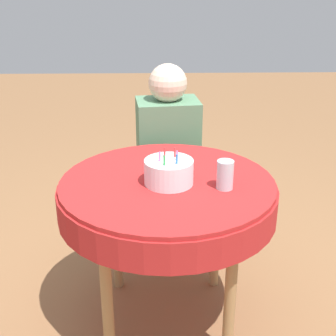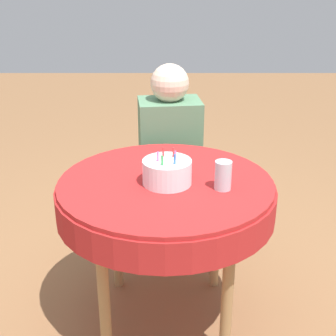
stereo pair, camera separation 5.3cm
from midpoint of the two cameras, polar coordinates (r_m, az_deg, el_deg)
ground_plane at (r=2.44m, az=-0.73°, el=-17.63°), size 12.00×12.00×0.00m
dining_table at (r=2.08m, az=-0.82°, el=-3.87°), size 0.96×0.96×0.74m
chair at (r=2.85m, az=-0.74°, el=-0.13°), size 0.42×0.42×0.87m
person at (r=2.70m, az=-0.53°, el=3.26°), size 0.38×0.38×1.12m
birthday_cake at (r=1.99m, az=-0.66°, el=-0.48°), size 0.21×0.21×0.15m
drinking_glass at (r=1.96m, az=6.20°, el=-0.83°), size 0.07×0.07×0.12m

